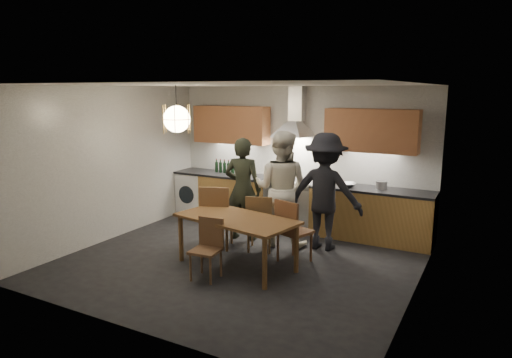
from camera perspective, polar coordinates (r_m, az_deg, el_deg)
The scene contains 17 objects.
ground at distance 6.95m, azimuth -2.16°, elevation -10.26°, with size 5.00×5.00×0.00m, color black.
room_shell at distance 6.53m, azimuth -2.27°, elevation 3.84°, with size 5.02×4.52×2.61m.
counter_run at distance 8.47m, azimuth 4.66°, elevation -3.18°, with size 5.00×0.62×0.90m.
range_stove at distance 8.47m, azimuth 4.50°, elevation -3.22°, with size 0.90×0.60×0.92m.
wall_fixtures at distance 8.35m, azimuth 4.99°, elevation 6.52°, with size 4.30×0.54×1.10m.
pendant_lamp at distance 6.97m, azimuth -9.87°, elevation 7.39°, with size 0.43×0.43×0.70m.
dining_table at distance 6.57m, azimuth -2.45°, elevation -5.54°, with size 1.88×1.19×0.74m.
chair_back_left at distance 7.32m, azimuth -5.01°, elevation -4.27°, with size 0.60×0.60×1.04m.
chair_back_mid at distance 7.19m, azimuth 0.48°, elevation -5.11°, with size 0.52×0.52×0.92m.
chair_back_right at distance 6.74m, azimuth 4.38°, elevation -6.04°, with size 0.54×0.54×0.96m.
chair_front at distance 6.29m, azimuth -6.00°, elevation -8.07°, with size 0.41×0.41×0.82m.
person_left at distance 7.73m, azimuth -1.64°, elevation -1.27°, with size 0.64×0.42×1.76m, color black.
person_mid at distance 7.46m, azimuth 3.15°, elevation -1.21°, with size 0.92×0.72×1.89m, color beige.
person_right at distance 7.34m, azimuth 8.62°, elevation -1.56°, with size 1.21×0.70×1.88m, color black.
mixing_bowl at distance 7.94m, azimuth 11.35°, elevation -0.72°, with size 0.29×0.29×0.07m, color #ABABAF.
stock_pot at distance 7.88m, azimuth 15.39°, elevation -0.77°, with size 0.19×0.19×0.13m, color #A8A8AB.
wine_bottles at distance 9.11m, azimuth -3.96°, elevation 1.60°, with size 0.44×0.06×0.27m.
Camera 1 is at (3.30, -5.58, 2.53)m, focal length 32.00 mm.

